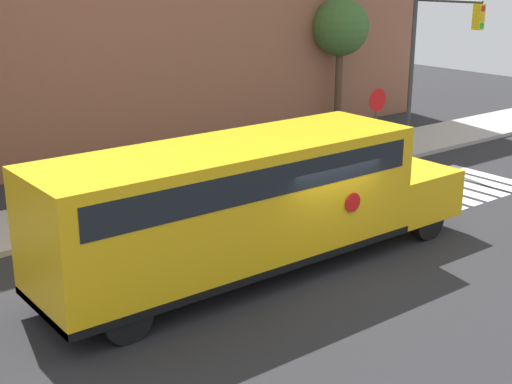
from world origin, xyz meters
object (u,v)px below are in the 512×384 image
school_bus (248,200)px  stop_sign (377,114)px  traffic_light (432,54)px  tree_near_sidewalk (340,29)px

school_bus → stop_sign: bearing=27.0°
stop_sign → traffic_light: bearing=-22.7°
school_bus → tree_near_sidewalk: 15.85m
stop_sign → tree_near_sidewalk: (3.18, 5.12, 2.38)m
school_bus → tree_near_sidewalk: tree_near_sidewalk is taller
school_bus → traffic_light: bearing=19.7°
traffic_light → tree_near_sidewalk: size_ratio=1.07×
school_bus → stop_sign: size_ratio=4.05×
school_bus → tree_near_sidewalk: bearing=38.5°
school_bus → traffic_light: size_ratio=1.87×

